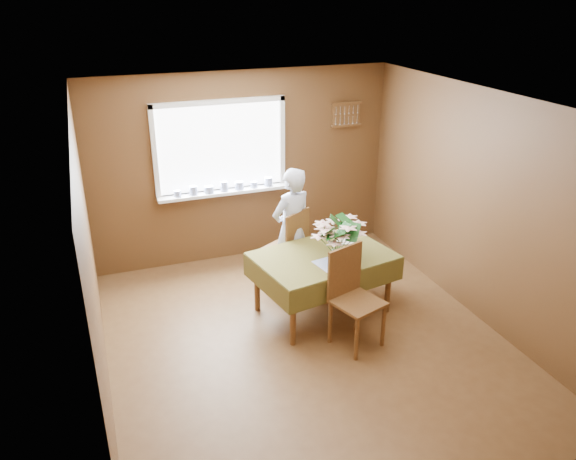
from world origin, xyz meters
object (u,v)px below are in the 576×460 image
object	(u,v)px
chair_far	(290,245)
flower_bouquet	(336,236)
chair_near	(352,293)
dining_table	(323,262)
seated_woman	(292,229)

from	to	relation	value
chair_far	flower_bouquet	distance (m)	1.03
chair_far	chair_near	size ratio (longest dim) A/B	0.96
dining_table	flower_bouquet	size ratio (longest dim) A/B	3.02
seated_woman	flower_bouquet	bearing A→B (deg)	82.65
chair_far	seated_woman	size ratio (longest dim) A/B	0.66
seated_woman	flower_bouquet	distance (m)	0.92
chair_far	seated_woman	xyz separation A→B (m)	(0.01, -0.03, 0.22)
dining_table	chair_far	distance (m)	0.71
chair_far	chair_near	world-z (taller)	chair_near
dining_table	chair_far	bearing A→B (deg)	90.41
chair_near	seated_woman	distance (m)	1.33
chair_near	seated_woman	world-z (taller)	seated_woman
dining_table	seated_woman	size ratio (longest dim) A/B	1.07
chair_near	flower_bouquet	xyz separation A→B (m)	(0.01, 0.44, 0.45)
chair_far	chair_near	bearing A→B (deg)	65.95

